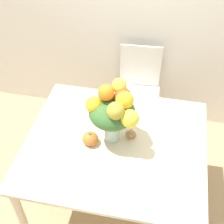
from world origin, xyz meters
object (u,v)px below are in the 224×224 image
(pumpkin, at_px, (90,139))
(dining_chair_near_window, at_px, (138,91))
(flower_vase, at_px, (113,111))
(turkey_figurine, at_px, (131,133))

(pumpkin, height_order, dining_chair_near_window, dining_chair_near_window)
(pumpkin, xyz_separation_m, dining_chair_near_window, (0.22, 1.00, -0.33))
(flower_vase, xyz_separation_m, dining_chair_near_window, (0.07, 0.92, -0.56))
(flower_vase, relative_size, dining_chair_near_window, 0.52)
(turkey_figurine, distance_m, dining_chair_near_window, 0.93)
(pumpkin, bearing_deg, flower_vase, 25.86)
(dining_chair_near_window, bearing_deg, pumpkin, -106.41)
(flower_vase, xyz_separation_m, pumpkin, (-0.15, -0.07, -0.23))
(pumpkin, relative_size, dining_chair_near_window, 0.12)
(dining_chair_near_window, bearing_deg, turkey_figurine, -90.36)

